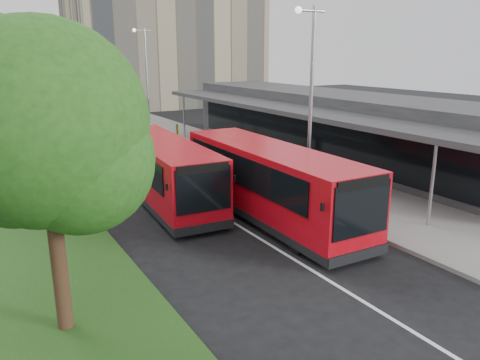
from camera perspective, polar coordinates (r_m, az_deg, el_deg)
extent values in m
plane|color=black|center=(17.12, 1.27, -6.48)|extent=(120.00, 120.00, 0.00)
cube|color=slate|center=(36.99, -7.25, 5.40)|extent=(5.00, 80.00, 0.15)
cube|color=silver|center=(30.37, -13.85, 2.79)|extent=(0.12, 70.00, 0.01)
cube|color=silver|center=(17.59, 14.02, -6.32)|extent=(0.12, 2.00, 0.01)
cube|color=silver|center=(21.98, 3.07, -1.50)|extent=(0.12, 2.00, 0.01)
cube|color=silver|center=(27.00, -3.99, 1.67)|extent=(0.12, 2.00, 0.01)
cube|color=silver|center=(32.36, -8.79, 3.81)|extent=(0.12, 2.00, 0.01)
cube|color=silver|center=(37.91, -12.22, 5.31)|extent=(0.12, 2.00, 0.01)
cube|color=silver|center=(43.57, -14.78, 6.42)|extent=(0.12, 2.00, 0.01)
cube|color=silver|center=(49.32, -16.75, 7.26)|extent=(0.12, 2.00, 0.01)
cube|color=silver|center=(55.12, -18.32, 7.92)|extent=(0.12, 2.00, 0.01)
cube|color=silver|center=(60.96, -19.59, 8.45)|extent=(0.12, 2.00, 0.01)
cube|color=tan|center=(59.90, -9.04, 17.65)|extent=(22.00, 12.00, 18.00)
cube|color=#2A2A2C|center=(29.29, 11.43, 6.45)|extent=(5.00, 26.00, 4.00)
cube|color=black|center=(27.75, 7.49, 5.31)|extent=(0.06, 24.00, 2.20)
cube|color=#2A2A2C|center=(26.74, 5.42, 8.68)|extent=(2.80, 26.00, 0.25)
cylinder|color=#96989E|center=(18.36, 22.35, -0.71)|extent=(0.12, 0.12, 3.30)
cylinder|color=#96989E|center=(35.81, -6.84, 7.64)|extent=(0.12, 0.12, 3.30)
cylinder|color=#362315|center=(11.54, -21.20, -9.34)|extent=(0.36, 0.36, 3.48)
sphere|color=#1E5015|center=(10.68, -22.83, 6.34)|extent=(4.43, 4.43, 4.43)
sphere|color=#1E5015|center=(10.53, -18.85, 2.21)|extent=(3.16, 3.16, 3.16)
sphere|color=#1E5015|center=(11.20, -25.44, 3.54)|extent=(3.48, 3.48, 3.48)
cylinder|color=#362315|center=(22.96, -26.50, 2.62)|extent=(0.36, 0.36, 3.90)
sphere|color=#1E5015|center=(22.25, -25.68, 9.31)|extent=(3.54, 3.54, 3.54)
cylinder|color=#96989E|center=(20.10, 8.61, 8.84)|extent=(0.16, 0.16, 8.00)
cylinder|color=#96989E|center=(19.92, 8.59, 19.74)|extent=(1.40, 0.10, 0.10)
sphere|color=silver|center=(19.55, 7.14, 19.88)|extent=(0.28, 0.28, 0.28)
cylinder|color=#96989E|center=(37.73, -11.26, 11.66)|extent=(0.16, 0.16, 8.00)
cylinder|color=#96989E|center=(37.63, -11.87, 17.42)|extent=(1.40, 0.10, 0.10)
sphere|color=silver|center=(37.44, -12.78, 17.38)|extent=(0.28, 0.28, 0.28)
cube|color=#BB091A|center=(18.15, 3.69, 0.07)|extent=(2.63, 10.04, 2.52)
cube|color=black|center=(18.51, 3.63, -3.61)|extent=(2.65, 10.06, 0.29)
cube|color=black|center=(14.31, 14.65, -3.53)|extent=(2.14, 0.10, 1.66)
cube|color=black|center=(22.31, -3.28, 4.02)|extent=(2.09, 0.10, 1.24)
cube|color=black|center=(17.67, -0.08, 1.19)|extent=(0.27, 8.55, 1.14)
cube|color=black|center=(18.93, 6.33, 2.05)|extent=(0.27, 8.55, 1.14)
cube|color=black|center=(14.83, 14.29, -8.93)|extent=(2.38, 0.14, 0.33)
cube|color=black|center=(14.07, 14.89, -0.42)|extent=(2.00, 0.09, 0.33)
cube|color=black|center=(13.54, 10.00, -3.28)|extent=(0.08, 0.08, 0.24)
cube|color=black|center=(15.30, 17.79, -1.62)|extent=(0.08, 0.08, 0.24)
cylinder|color=black|center=(15.47, 7.02, -7.33)|extent=(0.31, 0.86, 0.86)
cylinder|color=black|center=(16.65, 12.61, -5.92)|extent=(0.31, 0.86, 0.86)
cylinder|color=black|center=(20.71, -3.54, -1.35)|extent=(0.31, 0.86, 0.86)
cylinder|color=black|center=(21.61, 1.23, -0.61)|extent=(0.31, 0.86, 0.86)
cube|color=#BB091A|center=(20.57, -9.42, 1.49)|extent=(2.95, 9.62, 2.39)
cube|color=black|center=(20.88, -9.28, -1.63)|extent=(2.97, 9.64, 0.27)
cube|color=black|center=(16.16, -4.43, -1.24)|extent=(2.03, 0.20, 1.58)
cube|color=black|center=(24.99, -12.72, 4.66)|extent=(1.98, 0.20, 1.17)
cube|color=black|center=(20.44, -12.77, 2.46)|extent=(0.65, 8.11, 1.08)
cube|color=black|center=(21.08, -6.71, 3.12)|extent=(0.65, 8.11, 1.08)
cube|color=black|center=(16.61, -4.32, -5.89)|extent=(2.26, 0.25, 0.32)
cube|color=black|center=(15.95, -4.47, 1.39)|extent=(1.89, 0.18, 0.32)
cube|color=black|center=(15.88, -8.95, -0.84)|extent=(0.09, 0.09, 0.23)
cube|color=black|center=(16.77, -0.70, 0.22)|extent=(0.09, 0.09, 0.23)
cylinder|color=black|center=(17.80, -9.24, -4.41)|extent=(0.33, 0.83, 0.81)
cylinder|color=black|center=(18.41, -3.59, -3.57)|extent=(0.33, 0.83, 0.81)
cylinder|color=black|center=(23.50, -13.74, 0.20)|extent=(0.33, 0.83, 0.81)
cylinder|color=black|center=(23.96, -9.33, 0.73)|extent=(0.33, 0.83, 0.81)
cylinder|color=#3D2B19|center=(28.02, -1.04, 3.33)|extent=(0.52, 0.52, 0.79)
cylinder|color=yellow|center=(35.01, -7.68, 5.86)|extent=(0.18, 0.18, 1.09)
imported|color=#62120E|center=(53.47, -19.82, 8.30)|extent=(1.95, 4.08, 1.34)
imported|color=navy|center=(59.42, -23.30, 8.59)|extent=(1.93, 4.28, 1.36)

